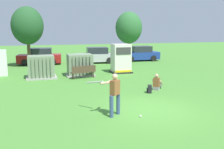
% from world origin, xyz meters
% --- Properties ---
extents(ground_plane, '(96.00, 96.00, 0.00)m').
position_xyz_m(ground_plane, '(0.00, 0.00, 0.00)').
color(ground_plane, '#478433').
extents(transformer_west, '(2.10, 1.70, 1.62)m').
position_xyz_m(transformer_west, '(-4.34, 8.94, 0.79)').
color(transformer_west, '#9E9B93').
rests_on(transformer_west, ground).
extents(transformer_mid_west, '(2.10, 1.70, 1.62)m').
position_xyz_m(transformer_mid_west, '(-1.52, 9.11, 0.79)').
color(transformer_mid_west, '#9E9B93').
rests_on(transformer_mid_west, ground).
extents(generator_enclosure, '(1.60, 1.40, 2.30)m').
position_xyz_m(generator_enclosure, '(1.88, 9.49, 1.14)').
color(generator_enclosure, '#262626').
rests_on(generator_enclosure, ground).
extents(park_bench, '(1.84, 0.79, 0.92)m').
position_xyz_m(park_bench, '(-1.47, 7.92, 0.54)').
color(park_bench, '#4C3828').
rests_on(park_bench, ground).
extents(batter, '(1.21, 1.41, 1.74)m').
position_xyz_m(batter, '(-1.75, -0.26, 0.98)').
color(batter, '#384C75').
rests_on(batter, ground).
extents(sports_ball, '(0.09, 0.09, 0.09)m').
position_xyz_m(sports_ball, '(-0.78, -0.78, 0.04)').
color(sports_ball, white).
rests_on(sports_ball, ground).
extents(seated_spectator, '(0.74, 0.74, 0.96)m').
position_xyz_m(seated_spectator, '(1.98, 3.29, 0.38)').
color(seated_spectator, gray).
rests_on(seated_spectator, ground).
extents(backpack, '(0.34, 0.37, 0.44)m').
position_xyz_m(backpack, '(1.24, 2.72, 0.21)').
color(backpack, black).
rests_on(backpack, ground).
extents(tree_left, '(2.87, 2.87, 5.49)m').
position_xyz_m(tree_left, '(-5.25, 14.91, 3.77)').
color(tree_left, brown).
rests_on(tree_left, ground).
extents(tree_center_left, '(2.74, 2.74, 5.23)m').
position_xyz_m(tree_center_left, '(4.67, 15.26, 3.59)').
color(tree_center_left, brown).
rests_on(tree_center_left, ground).
extents(parked_car_left_of_center, '(4.37, 2.27, 1.62)m').
position_xyz_m(parked_car_left_of_center, '(-4.26, 16.45, 0.75)').
color(parked_car_left_of_center, maroon).
rests_on(parked_car_left_of_center, ground).
extents(parked_car_right_of_center, '(4.35, 2.23, 1.62)m').
position_xyz_m(parked_car_right_of_center, '(1.33, 15.88, 0.75)').
color(parked_car_right_of_center, '#B2B2B7').
rests_on(parked_car_right_of_center, ground).
extents(parked_car_rightmost, '(4.26, 2.03, 1.62)m').
position_xyz_m(parked_car_rightmost, '(6.41, 16.29, 0.75)').
color(parked_car_rightmost, navy).
rests_on(parked_car_rightmost, ground).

